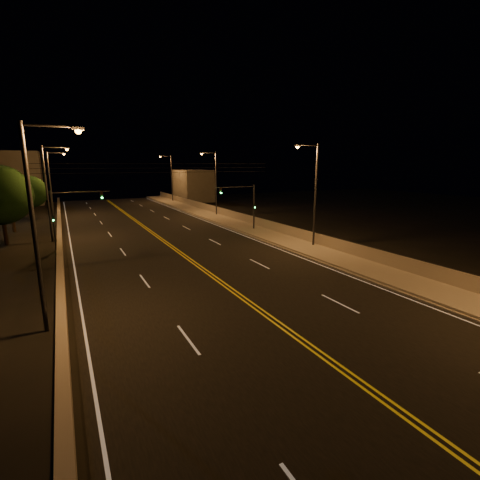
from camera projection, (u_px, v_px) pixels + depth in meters
name	position (u px, v px, depth m)	size (l,w,h in m)	color
road	(204.00, 270.00, 25.94)	(18.00, 120.00, 0.02)	black
sidewalk	(318.00, 252.00, 30.73)	(3.60, 120.00, 0.30)	gray
curb	(301.00, 255.00, 29.92)	(0.14, 120.00, 0.15)	gray
parapet_wall	(333.00, 243.00, 31.33)	(0.30, 120.00, 1.00)	gray
jersey_barrier	(61.00, 285.00, 21.60)	(0.45, 120.00, 0.83)	gray
distant_building_right	(193.00, 185.00, 74.60)	(6.00, 10.00, 6.56)	slate
distant_building_left	(18.00, 178.00, 67.23)	(8.00, 8.00, 10.19)	slate
parapet_rail	(333.00, 237.00, 31.22)	(0.06, 0.06, 120.00)	black
lane_markings	(204.00, 270.00, 25.88)	(17.32, 116.00, 0.00)	silver
streetlight_1	(313.00, 190.00, 31.59)	(2.55, 0.28, 9.53)	#2D2D33
streetlight_2	(214.00, 180.00, 51.55)	(2.55, 0.28, 9.53)	#2D2D33
streetlight_3	(170.00, 175.00, 71.62)	(2.55, 0.28, 9.53)	#2D2D33
streetlight_4	(39.00, 216.00, 15.50)	(2.55, 0.28, 9.53)	#2D2D33
streetlight_5	(49.00, 187.00, 34.64)	(2.55, 0.28, 9.53)	#2D2D33
streetlight_6	(52.00, 180.00, 50.79)	(2.55, 0.28, 9.53)	#2D2D33
traffic_signal_right	(246.00, 202.00, 40.00)	(5.11, 0.31, 5.44)	#2D2D33
traffic_signal_left	(66.00, 212.00, 31.67)	(5.11, 0.31, 5.44)	#2D2D33
overhead_wires	(165.00, 168.00, 32.62)	(22.00, 0.03, 0.83)	black
tree_0	(0.00, 195.00, 33.13)	(5.72, 5.72, 7.75)	black
tree_1	(9.00, 196.00, 39.71)	(4.97, 4.97, 6.73)	black
tree_2	(30.00, 192.00, 49.57)	(4.55, 4.55, 6.17)	black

